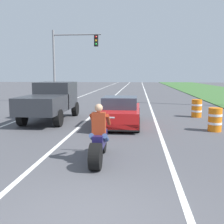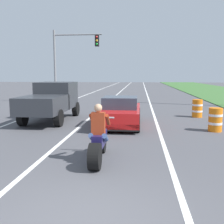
{
  "view_description": "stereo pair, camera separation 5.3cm",
  "coord_description": "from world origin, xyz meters",
  "px_view_note": "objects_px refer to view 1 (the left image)",
  "views": [
    {
      "loc": [
        0.92,
        -3.94,
        2.4
      ],
      "look_at": [
        -0.07,
        6.01,
        1.0
      ],
      "focal_mm": 43.2,
      "sensor_mm": 36.0,
      "label": 1
    },
    {
      "loc": [
        0.97,
        -3.93,
        2.4
      ],
      "look_at": [
        -0.07,
        6.01,
        1.0
      ],
      "focal_mm": 43.2,
      "sensor_mm": 36.0,
      "label": 2
    }
  ],
  "objects_px": {
    "construction_barrel_nearest": "(215,119)",
    "construction_barrel_mid": "(197,108)",
    "motorcycle_with_rider": "(99,141)",
    "pickup_truck_left_lane_dark_grey": "(51,99)",
    "traffic_light_mast_near": "(68,55)",
    "sports_car_red": "(120,112)"
  },
  "relations": [
    {
      "from": "sports_car_red",
      "to": "motorcycle_with_rider",
      "type": "bearing_deg",
      "value": -92.07
    },
    {
      "from": "motorcycle_with_rider",
      "to": "traffic_light_mast_near",
      "type": "height_order",
      "value": "traffic_light_mast_near"
    },
    {
      "from": "construction_barrel_nearest",
      "to": "construction_barrel_mid",
      "type": "relative_size",
      "value": 1.0
    },
    {
      "from": "pickup_truck_left_lane_dark_grey",
      "to": "construction_barrel_mid",
      "type": "bearing_deg",
      "value": 13.71
    },
    {
      "from": "construction_barrel_mid",
      "to": "construction_barrel_nearest",
      "type": "bearing_deg",
      "value": -90.53
    },
    {
      "from": "pickup_truck_left_lane_dark_grey",
      "to": "traffic_light_mast_near",
      "type": "relative_size",
      "value": 0.8
    },
    {
      "from": "sports_car_red",
      "to": "pickup_truck_left_lane_dark_grey",
      "type": "distance_m",
      "value": 3.85
    },
    {
      "from": "motorcycle_with_rider",
      "to": "construction_barrel_mid",
      "type": "height_order",
      "value": "motorcycle_with_rider"
    },
    {
      "from": "motorcycle_with_rider",
      "to": "construction_barrel_mid",
      "type": "bearing_deg",
      "value": 62.76
    },
    {
      "from": "pickup_truck_left_lane_dark_grey",
      "to": "traffic_light_mast_near",
      "type": "bearing_deg",
      "value": 98.54
    },
    {
      "from": "pickup_truck_left_lane_dark_grey",
      "to": "construction_barrel_mid",
      "type": "xyz_separation_m",
      "value": [
        7.82,
        1.91,
        -0.6
      ]
    },
    {
      "from": "construction_barrel_nearest",
      "to": "construction_barrel_mid",
      "type": "bearing_deg",
      "value": 89.47
    },
    {
      "from": "motorcycle_with_rider",
      "to": "pickup_truck_left_lane_dark_grey",
      "type": "height_order",
      "value": "pickup_truck_left_lane_dark_grey"
    },
    {
      "from": "sports_car_red",
      "to": "construction_barrel_nearest",
      "type": "xyz_separation_m",
      "value": [
        4.09,
        -0.94,
        -0.13
      ]
    },
    {
      "from": "traffic_light_mast_near",
      "to": "construction_barrel_mid",
      "type": "xyz_separation_m",
      "value": [
        9.1,
        -6.61,
        -3.45
      ]
    },
    {
      "from": "pickup_truck_left_lane_dark_grey",
      "to": "construction_barrel_mid",
      "type": "height_order",
      "value": "pickup_truck_left_lane_dark_grey"
    },
    {
      "from": "construction_barrel_nearest",
      "to": "construction_barrel_mid",
      "type": "height_order",
      "value": "same"
    },
    {
      "from": "pickup_truck_left_lane_dark_grey",
      "to": "traffic_light_mast_near",
      "type": "height_order",
      "value": "traffic_light_mast_near"
    },
    {
      "from": "sports_car_red",
      "to": "construction_barrel_mid",
      "type": "distance_m",
      "value": 5.05
    },
    {
      "from": "pickup_truck_left_lane_dark_grey",
      "to": "construction_barrel_mid",
      "type": "relative_size",
      "value": 4.8
    },
    {
      "from": "construction_barrel_nearest",
      "to": "construction_barrel_mid",
      "type": "xyz_separation_m",
      "value": [
        0.04,
        3.86,
        0.0
      ]
    },
    {
      "from": "pickup_truck_left_lane_dark_grey",
      "to": "construction_barrel_nearest",
      "type": "xyz_separation_m",
      "value": [
        7.78,
        -1.95,
        -0.6
      ]
    }
  ]
}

